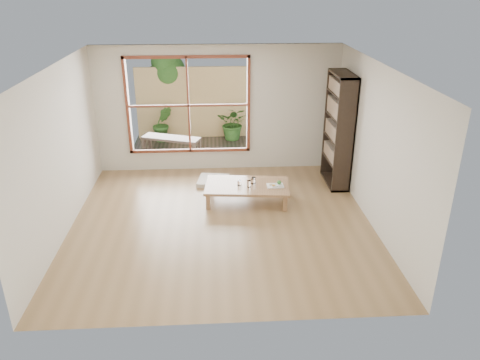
# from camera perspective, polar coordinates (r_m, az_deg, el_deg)

# --- Properties ---
(ground) EXTENTS (5.00, 5.00, 0.00)m
(ground) POSITION_cam_1_polar(r_m,az_deg,el_deg) (7.94, -2.25, -5.19)
(ground) COLOR #96754B
(ground) RESTS_ON ground
(low_table) EXTENTS (1.59, 1.00, 0.33)m
(low_table) POSITION_cam_1_polar(r_m,az_deg,el_deg) (8.53, 0.87, -0.81)
(low_table) COLOR #99704A
(low_table) RESTS_ON ground
(floor_cushion) EXTENTS (0.67, 0.67, 0.09)m
(floor_cushion) POSITION_cam_1_polar(r_m,az_deg,el_deg) (9.41, -3.29, -0.09)
(floor_cushion) COLOR beige
(floor_cushion) RESTS_ON ground
(bookshelf) EXTENTS (0.35, 0.99, 2.19)m
(bookshelf) POSITION_cam_1_polar(r_m,az_deg,el_deg) (9.24, 11.92, 5.97)
(bookshelf) COLOR black
(bookshelf) RESTS_ON ground
(glass_tall) EXTENTS (0.07, 0.07, 0.13)m
(glass_tall) POSITION_cam_1_polar(r_m,az_deg,el_deg) (8.40, 1.11, -0.47)
(glass_tall) COLOR silver
(glass_tall) RESTS_ON low_table
(glass_mid) EXTENTS (0.08, 0.08, 0.11)m
(glass_mid) POSITION_cam_1_polar(r_m,az_deg,el_deg) (8.56, 1.69, -0.03)
(glass_mid) COLOR silver
(glass_mid) RESTS_ON low_table
(glass_short) EXTENTS (0.07, 0.07, 0.09)m
(glass_short) POSITION_cam_1_polar(r_m,az_deg,el_deg) (8.54, 1.61, -0.17)
(glass_short) COLOR silver
(glass_short) RESTS_ON low_table
(glass_small) EXTENTS (0.07, 0.07, 0.09)m
(glass_small) POSITION_cam_1_polar(r_m,az_deg,el_deg) (8.47, -0.07, -0.37)
(glass_small) COLOR silver
(glass_small) RESTS_ON low_table
(food_tray) EXTENTS (0.30, 0.22, 0.09)m
(food_tray) POSITION_cam_1_polar(r_m,az_deg,el_deg) (8.48, 4.41, -0.60)
(food_tray) COLOR white
(food_tray) RESTS_ON low_table
(deck) EXTENTS (2.80, 2.00, 0.05)m
(deck) POSITION_cam_1_polar(r_m,az_deg,el_deg) (11.20, -5.75, 3.56)
(deck) COLOR #342C25
(deck) RESTS_ON ground
(garden_bench) EXTENTS (1.39, 0.83, 0.42)m
(garden_bench) POSITION_cam_1_polar(r_m,az_deg,el_deg) (10.83, -8.39, 4.89)
(garden_bench) COLOR black
(garden_bench) RESTS_ON deck
(bamboo_fence) EXTENTS (2.80, 0.06, 1.80)m
(bamboo_fence) POSITION_cam_1_polar(r_m,az_deg,el_deg) (11.89, -5.77, 9.30)
(bamboo_fence) COLOR tan
(bamboo_fence) RESTS_ON ground
(shrub_right) EXTENTS (0.90, 0.83, 0.85)m
(shrub_right) POSITION_cam_1_polar(r_m,az_deg,el_deg) (11.75, -0.79, 6.96)
(shrub_right) COLOR #2E5720
(shrub_right) RESTS_ON deck
(shrub_left) EXTENTS (0.59, 0.53, 0.90)m
(shrub_left) POSITION_cam_1_polar(r_m,az_deg,el_deg) (11.78, -9.43, 6.81)
(shrub_left) COLOR #2E5720
(shrub_left) RESTS_ON deck
(garden_tree) EXTENTS (1.04, 0.85, 2.22)m
(garden_tree) POSITION_cam_1_polar(r_m,az_deg,el_deg) (12.07, -9.16, 12.88)
(garden_tree) COLOR #4C3D2D
(garden_tree) RESTS_ON ground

